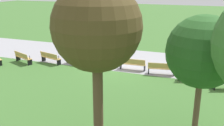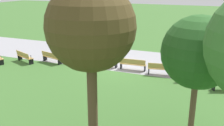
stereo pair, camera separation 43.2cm
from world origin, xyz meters
The scene contains 12 objects.
ground_plane centered at (0.00, 0.00, 0.00)m, with size 120.00×120.00×0.00m, color #3D6B2D.
path_paving centered at (0.00, 2.39, 0.00)m, with size 38.64×6.39×0.01m, color #939399.
bench_2 centered at (-7.61, -1.52, 0.48)m, with size 1.98×1.16×0.89m.
bench_3 centered at (-5.50, -0.81, 0.48)m, with size 1.99×0.97×0.89m.
bench_4 centered at (-3.33, -0.34, 0.48)m, with size 1.99×0.78×0.89m.
bench_5 centered at (-1.11, -0.10, 0.48)m, with size 1.96×0.58×0.89m.
bench_6 centered at (1.11, -0.10, 0.48)m, with size 1.96×0.58×0.89m.
bench_7 centered at (3.33, -0.34, 0.48)m, with size 1.99×0.78×0.89m.
bench_8 centered at (5.50, -0.81, 0.48)m, with size 1.99×0.97×0.89m.
tree_1 centered at (2.48, -9.44, 4.69)m, with size 3.18×3.18×6.33m.
tree_2 centered at (5.97, -7.43, 3.67)m, with size 2.83×2.83×5.10m.
lamp_post centered at (6.53, 0.60, 2.48)m, with size 0.32×0.32×3.51m.
Camera 1 is at (6.07, -17.46, 6.19)m, focal length 41.18 mm.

